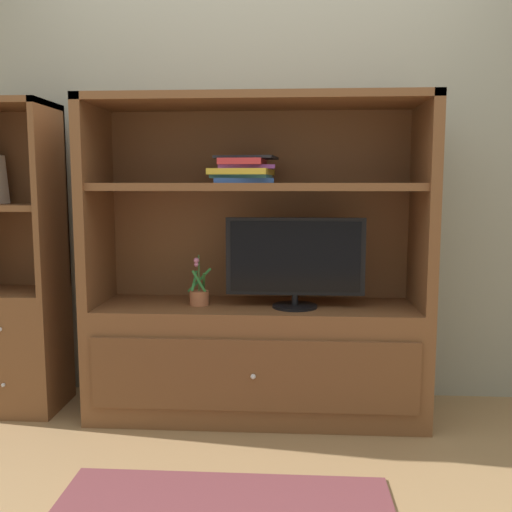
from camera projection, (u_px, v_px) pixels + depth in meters
The scene contains 7 objects.
ground_plane at pixel (251, 449), 2.50m from camera, with size 8.00×8.00×0.00m, color #99754C.
painted_rear_wall at pixel (261, 138), 3.06m from camera, with size 6.00×0.10×2.80m, color gray.
media_console at pixel (257, 319), 2.84m from camera, with size 1.65×0.51×1.56m.
tv_monitor at pixel (295, 261), 2.73m from camera, with size 0.67×0.22×0.44m.
potted_plant at pixel (199, 295), 2.81m from camera, with size 0.12×0.10×0.25m.
magazine_stack at pixel (243, 170), 2.74m from camera, with size 0.33×0.37×0.13m.
bookshelf_tall at pixel (19, 306), 2.91m from camera, with size 0.43×0.38×1.56m.
Camera 1 is at (0.17, -2.36, 1.16)m, focal length 39.88 mm.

